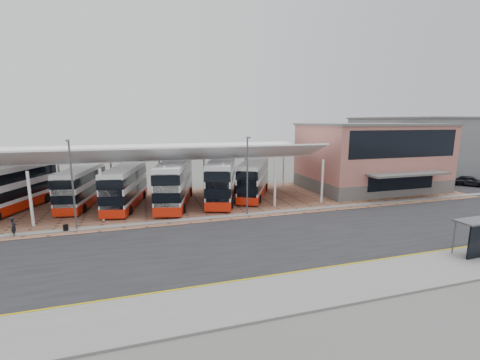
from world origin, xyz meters
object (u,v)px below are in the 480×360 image
Objects in this scene: bus_5 at (254,179)px; carpark_car_a at (470,181)px; bus_2 at (126,187)px; bus_3 at (175,183)px; bus_0 at (10,189)px; pedestrian at (14,227)px; bus_1 at (82,187)px; bus_4 at (222,180)px; terminal at (371,156)px.

bus_5 reaches higher than carpark_car_a.
bus_2 is 0.90× the size of bus_3.
pedestrian is (3.03, -8.84, -1.61)m from bus_0.
bus_1 is 16.05m from bus_4.
bus_2 is 0.91× the size of bus_4.
bus_3 is at bearing -85.95° from pedestrian.
bus_2 reaches higher than bus_1.
bus_4 is at bearing 1.54° from bus_1.
bus_0 is 27.11m from bus_5.
bus_5 is (4.36, 0.72, -0.22)m from bus_4.
terminal is at bearing 27.63° from bus_5.
bus_0 is 1.13× the size of bus_1.
bus_3 is (10.24, -2.61, 0.33)m from bus_1.
terminal is at bearing 19.17° from bus_0.
bus_4 reaches higher than bus_5.
bus_0 is at bearing -173.01° from bus_3.
terminal is 44.79m from bus_0.
carpark_car_a is (42.88, -2.16, -1.70)m from bus_3.
bus_0 is at bearing 178.83° from terminal.
bus_3 reaches higher than bus_1.
pedestrian is at bearing -141.77° from bus_4.
pedestrian is at bearing -50.72° from bus_0.
bus_1 is at bearing 179.34° from bus_3.
bus_5 is (20.25, -1.54, 0.10)m from bus_1.
bus_1 is 0.96× the size of bus_2.
bus_3 is at bearing -177.77° from terminal.
bus_2 reaches higher than carpark_car_a.
terminal reaches higher than bus_2.
bus_0 is at bearing -165.21° from bus_1.
carpark_car_a is (15.24, -3.23, -3.82)m from terminal.
bus_2 is 1.03× the size of bus_5.
bus_5 is 25.37m from pedestrian.
bus_0 is 0.98× the size of bus_3.
bus_0 is (-44.73, 0.92, -2.16)m from terminal.
terminal is 37.99m from bus_1.
bus_0 is at bearing 139.66° from carpark_car_a.
bus_5 is at bearing 27.54° from bus_4.
bus_0 is 9.48m from pedestrian.
bus_0 reaches higher than bus_5.
terminal is 4.11× the size of carpark_car_a.
bus_4 reaches higher than carpark_car_a.
bus_2 is at bearing 13.47° from bus_0.
terminal is 16.04m from carpark_car_a.
bus_1 reaches higher than pedestrian.
bus_0 reaches higher than pedestrian.
terminal is 42.61m from pedestrian.
bus_4 is 4.43m from bus_5.
bus_2 reaches higher than pedestrian.
bus_2 is (11.65, -1.41, -0.20)m from bus_0.
bus_5 is (10.01, 1.07, -0.23)m from bus_3.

